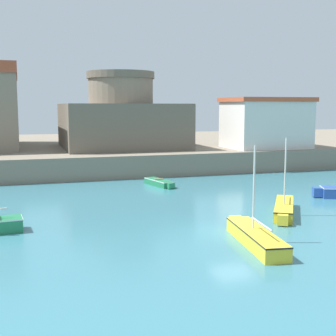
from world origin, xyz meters
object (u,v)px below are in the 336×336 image
(sailboat_yellow_3, at_px, (255,236))
(sailboat_yellow_4, at_px, (284,208))
(dinghy_green_2, at_px, (159,182))
(fortress, at_px, (121,120))
(harbor_shed_mid_row, at_px, (266,123))

(sailboat_yellow_3, relative_size, sailboat_yellow_4, 1.15)
(sailboat_yellow_3, distance_m, sailboat_yellow_4, 7.54)
(sailboat_yellow_3, bearing_deg, dinghy_green_2, 88.63)
(sailboat_yellow_3, height_order, fortress, fortress)
(dinghy_green_2, height_order, sailboat_yellow_4, sailboat_yellow_4)
(sailboat_yellow_3, relative_size, harbor_shed_mid_row, 0.73)
(sailboat_yellow_4, height_order, fortress, fortress)
(sailboat_yellow_3, xyz_separation_m, sailboat_yellow_4, (5.12, 5.53, -0.01))
(sailboat_yellow_4, distance_m, fortress, 28.93)
(dinghy_green_2, height_order, harbor_shed_mid_row, harbor_shed_mid_row)
(sailboat_yellow_4, bearing_deg, dinghy_green_2, 109.12)
(dinghy_green_2, bearing_deg, fortress, 91.50)
(dinghy_green_2, bearing_deg, sailboat_yellow_3, -91.37)
(dinghy_green_2, relative_size, sailboat_yellow_4, 0.70)
(harbor_shed_mid_row, bearing_deg, fortress, 159.99)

